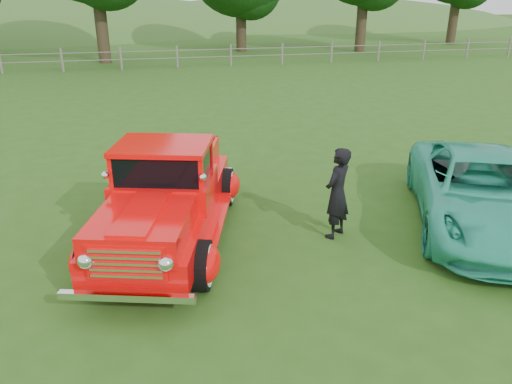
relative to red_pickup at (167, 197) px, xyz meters
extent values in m
plane|color=#285015|center=(1.77, -1.59, -0.80)|extent=(140.00, 140.00, 0.00)
ellipsoid|color=#306023|center=(-16.23, 56.41, -5.75)|extent=(84.00, 60.00, 18.00)
ellipsoid|color=#306023|center=(21.77, 60.41, -4.65)|extent=(72.00, 52.00, 14.00)
cube|color=#6A6559|center=(1.77, 20.41, -0.25)|extent=(48.00, 0.04, 0.04)
cube|color=#6A6559|center=(1.77, 20.41, 0.15)|extent=(48.00, 0.04, 0.04)
cylinder|color=#2E2417|center=(-2.23, 23.41, 1.62)|extent=(0.70, 0.70, 4.84)
cylinder|color=#2E2417|center=(6.77, 27.41, 1.07)|extent=(0.70, 0.70, 3.74)
cylinder|color=#2E2417|center=(14.77, 25.41, 1.40)|extent=(0.70, 0.70, 4.40)
cylinder|color=#2E2417|center=(23.77, 28.41, 1.29)|extent=(0.70, 0.70, 4.18)
cylinder|color=black|center=(-1.22, -1.22, -0.42)|extent=(0.44, 0.80, 0.76)
cylinder|color=black|center=(0.37, -1.69, -0.42)|extent=(0.44, 0.80, 0.76)
cylinder|color=black|center=(-0.35, 1.76, -0.42)|extent=(0.44, 0.80, 0.76)
cylinder|color=black|center=(1.24, 1.29, -0.42)|extent=(0.44, 0.80, 0.76)
cube|color=#F10808|center=(0.01, 0.04, -0.22)|extent=(2.79, 4.86, 0.44)
ellipsoid|color=#F10808|center=(-1.29, -1.20, -0.38)|extent=(0.61, 0.83, 0.54)
ellipsoid|color=#F10808|center=(0.44, -1.70, -0.38)|extent=(0.61, 0.83, 0.54)
ellipsoid|color=#F10808|center=(-0.42, 1.78, -0.38)|extent=(0.61, 0.83, 0.54)
ellipsoid|color=#F10808|center=(1.31, 1.27, -0.38)|extent=(0.61, 0.83, 0.54)
cube|color=#F10808|center=(-0.42, -1.45, 0.17)|extent=(1.73, 1.91, 0.42)
cube|color=#F10808|center=(-0.02, -0.06, 0.19)|extent=(1.91, 1.74, 0.44)
cube|color=black|center=(-0.02, -0.06, 0.66)|extent=(1.70, 1.48, 0.50)
cube|color=#F10808|center=(-0.02, -0.06, 0.94)|extent=(1.80, 1.60, 0.08)
cube|color=#F10808|center=(0.39, 1.33, 0.15)|extent=(1.68, 2.20, 0.45)
cube|color=white|center=(-0.65, -2.23, 0.05)|extent=(1.05, 0.39, 0.50)
cube|color=white|center=(-0.68, -2.33, -0.38)|extent=(1.76, 0.60, 0.10)
cube|color=white|center=(0.69, 2.36, -0.38)|extent=(1.67, 0.58, 0.10)
imported|color=#2BAF8C|center=(5.64, -0.73, -0.11)|extent=(4.07, 5.41, 1.36)
imported|color=black|center=(2.89, -0.54, 0.03)|extent=(0.71, 0.69, 1.64)
camera|label=1|loc=(-0.26, -8.01, 3.33)|focal=35.00mm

